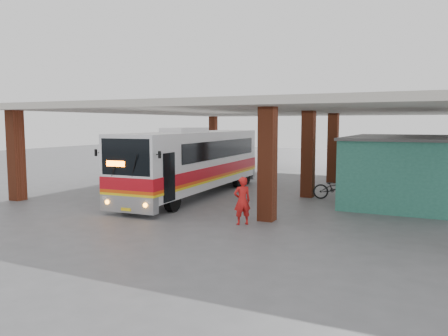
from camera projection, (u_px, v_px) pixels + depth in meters
ground at (229, 202)px, 20.80m from camera, size 90.00×90.00×0.00m
brick_columns at (290, 151)px, 24.45m from camera, size 20.10×21.60×4.35m
canopy_roof at (283, 110)px, 25.95m from camera, size 21.00×23.00×0.30m
shop_building at (405, 168)px, 21.01m from camera, size 5.20×8.20×3.11m
coach_bus at (194, 162)px, 22.53m from camera, size 3.09×12.17×3.51m
motorcycle at (336, 188)px, 21.39m from camera, size 2.30×1.25×1.15m
pedestrian at (242, 201)px, 16.04m from camera, size 0.77×0.75×1.78m
red_chair at (365, 180)px, 26.13m from camera, size 0.42×0.42×0.76m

